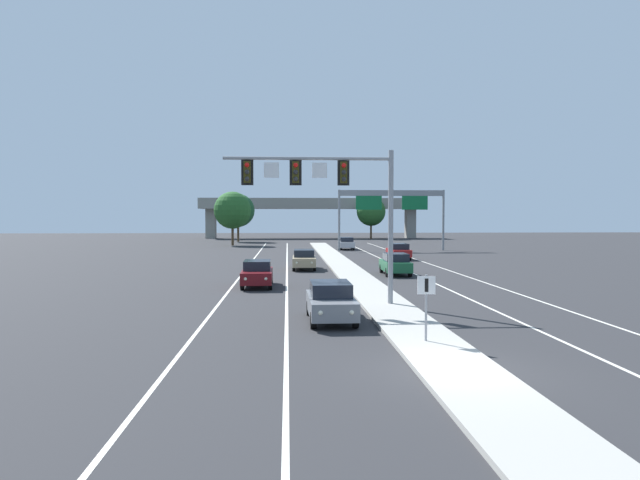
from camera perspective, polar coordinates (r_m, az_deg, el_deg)
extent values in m
plane|color=#28282B|center=(16.78, 13.31, -12.44)|extent=(260.00, 260.00, 0.00)
cube|color=#9E9B93|center=(34.12, 4.65, -4.69)|extent=(2.40, 110.00, 0.15)
cube|color=silver|center=(40.77, -3.29, -3.63)|extent=(0.14, 100.00, 0.01)
cube|color=silver|center=(41.83, 9.72, -3.51)|extent=(0.14, 100.00, 0.01)
cube|color=silver|center=(40.90, -7.93, -3.63)|extent=(0.14, 100.00, 0.01)
cube|color=silver|center=(42.69, 14.05, -3.43)|extent=(0.14, 100.00, 0.01)
cylinder|color=gray|center=(27.33, 7.00, 1.27)|extent=(0.24, 0.24, 7.20)
cylinder|color=gray|center=(27.04, -1.23, 8.06)|extent=(7.82, 0.16, 0.16)
cube|color=black|center=(27.13, 2.33, 6.66)|extent=(0.56, 0.06, 1.20)
cube|color=#38330F|center=(27.09, 2.34, 6.67)|extent=(0.32, 0.32, 1.00)
sphere|color=red|center=(26.95, 2.37, 7.38)|extent=(0.22, 0.22, 0.22)
sphere|color=#282828|center=(26.93, 2.37, 6.70)|extent=(0.22, 0.22, 0.22)
sphere|color=#282828|center=(26.90, 2.37, 6.02)|extent=(0.22, 0.22, 0.22)
cube|color=black|center=(27.01, -2.43, 6.68)|extent=(0.56, 0.06, 1.20)
cube|color=#38330F|center=(26.97, -2.43, 6.69)|extent=(0.32, 0.32, 1.00)
sphere|color=red|center=(26.83, -2.42, 7.40)|extent=(0.22, 0.22, 0.22)
sphere|color=#282828|center=(26.80, -2.42, 6.72)|extent=(0.22, 0.22, 0.22)
sphere|color=#282828|center=(26.78, -2.42, 6.03)|extent=(0.22, 0.22, 0.22)
cube|color=black|center=(27.07, -7.19, 6.66)|extent=(0.56, 0.06, 1.20)
cube|color=#38330F|center=(27.03, -7.20, 6.66)|extent=(0.32, 0.32, 1.00)
sphere|color=red|center=(26.89, -7.23, 7.37)|extent=(0.22, 0.22, 0.22)
sphere|color=#282828|center=(26.86, -7.22, 6.69)|extent=(0.22, 0.22, 0.22)
sphere|color=#282828|center=(26.84, -7.22, 6.01)|extent=(0.22, 0.22, 0.22)
cube|color=white|center=(27.00, -0.04, 6.90)|extent=(0.70, 0.04, 0.70)
cube|color=white|center=(26.96, -4.82, 6.90)|extent=(0.70, 0.04, 0.70)
cylinder|color=gray|center=(19.48, 10.43, -6.59)|extent=(0.08, 0.08, 2.20)
cube|color=white|center=(19.35, 10.47, -4.41)|extent=(0.60, 0.03, 0.60)
cube|color=black|center=(19.33, 10.48, -4.42)|extent=(0.12, 0.01, 0.44)
cube|color=slate|center=(23.53, 1.08, -6.43)|extent=(1.86, 4.42, 0.70)
cube|color=black|center=(23.66, 1.03, -4.84)|extent=(1.62, 2.40, 0.56)
sphere|color=#EAE5C6|center=(21.44, 3.14, -7.16)|extent=(0.18, 0.18, 0.18)
sphere|color=#EAE5C6|center=(21.33, 0.05, -7.21)|extent=(0.18, 0.18, 0.18)
cylinder|color=black|center=(22.20, 3.50, -7.88)|extent=(0.23, 0.64, 0.64)
cylinder|color=black|center=(22.05, -0.67, -7.95)|extent=(0.23, 0.64, 0.64)
cylinder|color=black|center=(25.14, 2.60, -6.67)|extent=(0.23, 0.64, 0.64)
cylinder|color=black|center=(25.01, -1.07, -6.71)|extent=(0.23, 0.64, 0.64)
cube|color=#5B0F14|center=(35.05, -6.21, -3.53)|extent=(1.85, 4.42, 0.70)
cube|color=black|center=(35.21, -6.20, -2.47)|extent=(1.61, 2.39, 0.56)
sphere|color=#EAE5C6|center=(32.86, -5.36, -3.83)|extent=(0.18, 0.18, 0.18)
sphere|color=#EAE5C6|center=(32.91, -7.37, -3.83)|extent=(0.18, 0.18, 0.18)
cylinder|color=black|center=(33.57, -4.95, -4.39)|extent=(0.23, 0.64, 0.64)
cylinder|color=black|center=(33.64, -7.68, -4.39)|extent=(0.23, 0.64, 0.64)
cylinder|color=black|center=(36.55, -4.86, -3.83)|extent=(0.23, 0.64, 0.64)
cylinder|color=black|center=(36.62, -7.37, -3.83)|extent=(0.23, 0.64, 0.64)
cube|color=tan|center=(46.10, -1.58, -2.10)|extent=(1.91, 4.44, 0.70)
cube|color=black|center=(46.27, -1.58, -1.30)|extent=(1.64, 2.42, 0.56)
sphere|color=#EAE5C6|center=(43.93, -0.82, -2.25)|extent=(0.18, 0.18, 0.18)
sphere|color=#EAE5C6|center=(43.92, -2.32, -2.26)|extent=(0.18, 0.18, 0.18)
cylinder|color=black|center=(44.64, -0.54, -2.69)|extent=(0.24, 0.65, 0.64)
cylinder|color=black|center=(44.64, -2.60, -2.70)|extent=(0.24, 0.65, 0.64)
cylinder|color=black|center=(47.63, -0.62, -2.37)|extent=(0.24, 0.65, 0.64)
cylinder|color=black|center=(47.63, -2.55, -2.38)|extent=(0.24, 0.65, 0.64)
cube|color=#195633|center=(42.24, 7.44, -2.53)|extent=(1.91, 4.44, 0.70)
cube|color=black|center=(41.98, 7.49, -1.70)|extent=(1.64, 2.41, 0.56)
sphere|color=#EAE5C6|center=(44.30, 6.25, -2.23)|extent=(0.18, 0.18, 0.18)
sphere|color=#EAE5C6|center=(44.48, 7.72, -2.22)|extent=(0.18, 0.18, 0.18)
cylinder|color=black|center=(43.63, 6.08, -2.83)|extent=(0.24, 0.65, 0.64)
cylinder|color=black|center=(43.88, 8.15, -2.81)|extent=(0.24, 0.65, 0.64)
cylinder|color=black|center=(40.67, 6.67, -3.21)|extent=(0.24, 0.65, 0.64)
cylinder|color=black|center=(40.94, 8.88, -3.18)|extent=(0.24, 0.65, 0.64)
cube|color=maroon|center=(57.32, 7.76, -1.24)|extent=(1.80, 4.40, 0.70)
cube|color=black|center=(57.07, 7.80, -0.62)|extent=(1.59, 2.38, 0.56)
sphere|color=#EAE5C6|center=(59.36, 6.81, -1.06)|extent=(0.18, 0.18, 0.18)
sphere|color=#EAE5C6|center=(59.57, 7.90, -1.06)|extent=(0.18, 0.18, 0.18)
cylinder|color=black|center=(58.67, 6.71, -1.49)|extent=(0.22, 0.64, 0.64)
cylinder|color=black|center=(58.97, 8.24, -1.48)|extent=(0.22, 0.64, 0.64)
cylinder|color=black|center=(55.73, 7.24, -1.70)|extent=(0.22, 0.64, 0.64)
cylinder|color=black|center=(56.04, 8.85, -1.69)|extent=(0.22, 0.64, 0.64)
cube|color=#B7B7BC|center=(73.51, 2.61, -0.42)|extent=(1.90, 4.44, 0.70)
cube|color=black|center=(73.27, 2.62, 0.06)|extent=(1.64, 2.41, 0.56)
sphere|color=#EAE5C6|center=(75.64, 2.04, -0.31)|extent=(0.18, 0.18, 0.18)
sphere|color=#EAE5C6|center=(75.73, 2.91, -0.30)|extent=(0.18, 0.18, 0.18)
cylinder|color=black|center=(74.97, 1.91, -0.64)|extent=(0.23, 0.64, 0.64)
cylinder|color=black|center=(75.09, 3.13, -0.63)|extent=(0.23, 0.64, 0.64)
cylinder|color=black|center=(71.98, 2.07, -0.76)|extent=(0.23, 0.64, 0.64)
cylinder|color=black|center=(72.11, 3.34, -0.76)|extent=(0.23, 0.64, 0.64)
cylinder|color=gray|center=(70.96, 1.90, 1.96)|extent=(0.28, 0.28, 7.50)
cylinder|color=gray|center=(73.28, 12.08, 1.93)|extent=(0.28, 0.28, 7.50)
cube|color=gray|center=(71.89, 7.09, 4.62)|extent=(13.00, 0.36, 0.70)
cube|color=#0F6033|center=(71.20, 4.84, 3.69)|extent=(3.20, 0.08, 1.70)
cube|color=#0F6033|center=(72.23, 9.35, 3.65)|extent=(3.20, 0.08, 1.70)
cube|color=gray|center=(110.99, -0.84, 3.38)|extent=(42.40, 6.40, 1.10)
cube|color=gray|center=(108.01, -0.77, 3.94)|extent=(42.40, 0.36, 0.90)
cube|color=gray|center=(111.83, -10.72, 1.61)|extent=(1.80, 2.40, 5.65)
cube|color=gray|center=(113.42, 8.91, 1.63)|extent=(1.80, 2.40, 5.65)
cylinder|color=#4C3823|center=(84.40, -8.63, 0.46)|extent=(0.36, 0.36, 2.95)
sphere|color=#235623|center=(84.35, -8.64, 2.93)|extent=(5.39, 5.39, 5.39)
cylinder|color=#4C3823|center=(96.51, -8.09, 0.72)|extent=(0.36, 0.36, 3.00)
sphere|color=#1E4C28|center=(96.48, -8.10, 2.92)|extent=(5.49, 5.49, 5.49)
cylinder|color=#4C3823|center=(107.83, 5.06, 0.89)|extent=(0.36, 0.36, 2.95)
sphere|color=#235623|center=(107.80, 5.06, 2.82)|extent=(5.40, 5.40, 5.40)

